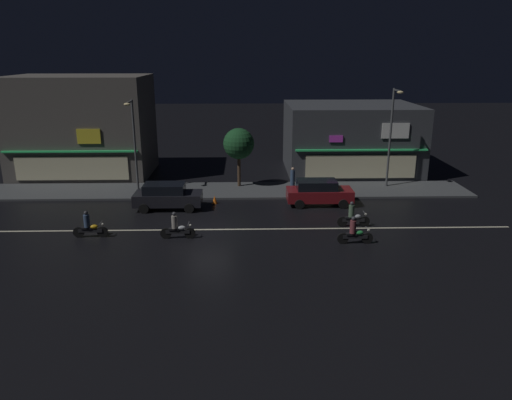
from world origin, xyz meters
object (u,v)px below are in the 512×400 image
(pedestrian_on_sidewalk, at_px, (293,181))
(traffic_cone, at_px, (215,200))
(streetlamp_mid, at_px, (392,130))
(motorcycle_lead, at_px, (353,216))
(streetlamp_west, at_px, (134,137))
(parked_car_near_kerb, at_px, (167,196))
(motorcycle_trailing_far, at_px, (354,232))
(motorcycle_following, at_px, (177,228))
(motorcycle_opposite_lane, at_px, (89,226))
(parked_car_trailing, at_px, (319,192))

(pedestrian_on_sidewalk, xyz_separation_m, traffic_cone, (-5.40, -2.01, -0.73))
(streetlamp_mid, xyz_separation_m, motorcycle_lead, (-4.35, -8.04, -3.71))
(traffic_cone, bearing_deg, streetlamp_west, 152.63)
(streetlamp_west, bearing_deg, parked_car_near_kerb, -55.22)
(streetlamp_west, distance_m, pedestrian_on_sidewalk, 11.59)
(motorcycle_trailing_far, bearing_deg, motorcycle_following, -9.18)
(streetlamp_mid, bearing_deg, motorcycle_opposite_lane, -153.84)
(pedestrian_on_sidewalk, xyz_separation_m, motorcycle_following, (-7.09, -8.26, -0.37))
(parked_car_near_kerb, height_order, motorcycle_lead, parked_car_near_kerb)
(parked_car_near_kerb, bearing_deg, pedestrian_on_sidewalk, 19.91)
(streetlamp_west, height_order, motorcycle_trailing_far, streetlamp_west)
(motorcycle_opposite_lane, bearing_deg, streetlamp_mid, -156.86)
(streetlamp_west, height_order, traffic_cone, streetlamp_west)
(streetlamp_mid, height_order, motorcycle_opposite_lane, streetlamp_mid)
(motorcycle_trailing_far, bearing_deg, pedestrian_on_sidewalk, -78.93)
(streetlamp_mid, relative_size, motorcycle_trailing_far, 3.75)
(pedestrian_on_sidewalk, distance_m, parked_car_trailing, 2.84)
(parked_car_near_kerb, bearing_deg, motorcycle_following, -76.20)
(streetlamp_west, bearing_deg, parked_car_trailing, -14.96)
(streetlamp_west, distance_m, motorcycle_following, 10.62)
(motorcycle_trailing_far, bearing_deg, parked_car_near_kerb, -33.29)
(streetlamp_mid, bearing_deg, traffic_cone, -164.85)
(pedestrian_on_sidewalk, xyz_separation_m, motorcycle_opposite_lane, (-11.88, -7.97, -0.37))
(streetlamp_west, relative_size, streetlamp_mid, 0.90)
(streetlamp_mid, height_order, motorcycle_following, streetlamp_mid)
(parked_car_trailing, relative_size, motorcycle_opposite_lane, 2.26)
(motorcycle_lead, height_order, motorcycle_following, same)
(motorcycle_following, bearing_deg, motorcycle_lead, -169.05)
(motorcycle_opposite_lane, bearing_deg, streetlamp_west, -97.63)
(motorcycle_trailing_far, distance_m, traffic_cone, 10.61)
(parked_car_near_kerb, relative_size, traffic_cone, 7.82)
(parked_car_trailing, xyz_separation_m, motorcycle_opposite_lane, (-13.37, -5.56, -0.24))
(pedestrian_on_sidewalk, height_order, motorcycle_opposite_lane, pedestrian_on_sidewalk)
(streetlamp_mid, relative_size, traffic_cone, 12.97)
(streetlamp_west, xyz_separation_m, motorcycle_trailing_far, (13.51, -10.21, -3.34))
(streetlamp_west, distance_m, motorcycle_opposite_lane, 9.57)
(motorcycle_trailing_far, bearing_deg, streetlamp_mid, -117.70)
(motorcycle_trailing_far, xyz_separation_m, traffic_cone, (-7.76, 7.23, -0.36))
(streetlamp_west, xyz_separation_m, streetlamp_mid, (18.35, 0.43, 0.37))
(motorcycle_lead, bearing_deg, parked_car_trailing, 112.53)
(motorcycle_lead, xyz_separation_m, motorcycle_trailing_far, (-0.49, -2.60, 0.00))
(parked_car_near_kerb, bearing_deg, motorcycle_lead, -17.80)
(parked_car_trailing, xyz_separation_m, motorcycle_following, (-8.58, -5.85, -0.24))
(streetlamp_west, distance_m, parked_car_near_kerb, 5.78)
(streetlamp_west, bearing_deg, motorcycle_opposite_lane, -94.61)
(pedestrian_on_sidewalk, bearing_deg, streetlamp_west, 122.33)
(motorcycle_opposite_lane, bearing_deg, motorcycle_trailing_far, 171.87)
(motorcycle_lead, distance_m, motorcycle_trailing_far, 2.65)
(pedestrian_on_sidewalk, distance_m, motorcycle_opposite_lane, 14.30)
(motorcycle_following, height_order, motorcycle_trailing_far, same)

